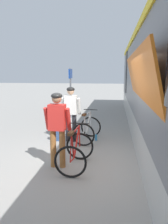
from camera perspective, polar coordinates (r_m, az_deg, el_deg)
ground_plane at (r=5.40m, az=-0.33°, el=-13.96°), size 80.00×80.00×0.00m
cyclist_near_in_red at (r=5.10m, az=-6.93°, el=-2.96°), size 0.62×0.32×1.76m
cyclist_far_in_white at (r=7.01m, az=-3.42°, el=0.69°), size 0.62×0.32×1.76m
bicycle_near_red at (r=5.19m, az=-2.25°, el=-10.19°), size 0.75×1.10×0.99m
bicycle_far_white at (r=7.15m, az=0.85°, el=-4.44°), size 0.83×1.14×0.99m
backpack_on_platform at (r=7.33m, az=-7.11°, el=-5.80°), size 0.30×0.21×0.40m
water_bottle_near_the_bikes at (r=7.32m, az=3.13°, el=-6.59°), size 0.07×0.07×0.20m
platform_sign_post at (r=10.77m, az=-3.50°, el=7.05°), size 0.08×0.70×2.40m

